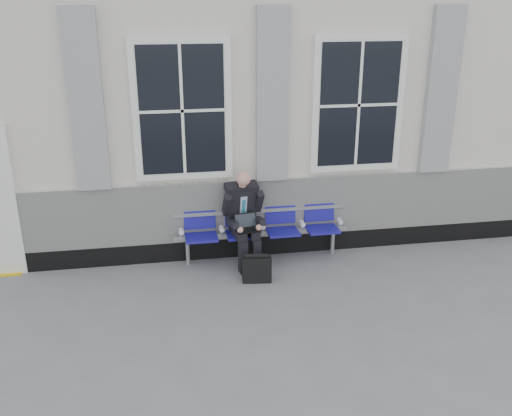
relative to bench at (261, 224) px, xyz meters
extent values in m
plane|color=slate|center=(1.07, -1.32, -0.55)|extent=(70.00, 70.00, 0.00)
cube|color=beige|center=(1.07, 2.18, 1.55)|extent=(14.00, 4.00, 4.20)
cube|color=black|center=(1.07, 0.15, -0.40)|extent=(14.00, 0.10, 0.30)
cube|color=silver|center=(1.07, 0.14, 0.20)|extent=(14.00, 0.08, 0.90)
cube|color=#94979A|center=(-2.33, 0.12, 1.85)|extent=(0.45, 0.14, 2.40)
cube|color=#94979A|center=(0.17, 0.12, 1.85)|extent=(0.45, 0.14, 2.40)
cube|color=#94979A|center=(2.67, 0.12, 1.85)|extent=(0.45, 0.14, 2.40)
cube|color=white|center=(-1.08, 0.14, 1.70)|extent=(1.35, 0.10, 1.95)
cube|color=black|center=(-1.08, 0.09, 1.70)|extent=(1.15, 0.02, 1.75)
cube|color=white|center=(1.42, 0.14, 1.70)|extent=(1.35, 0.10, 1.95)
cube|color=black|center=(1.42, 0.09, 1.70)|extent=(1.15, 0.02, 1.75)
cube|color=#9EA0A3|center=(0.00, -0.02, -0.13)|extent=(2.60, 0.07, 0.07)
cube|color=#9EA0A3|center=(0.00, 0.10, 0.18)|extent=(2.60, 0.05, 0.05)
cylinder|color=#9EA0A3|center=(-1.10, -0.02, -0.36)|extent=(0.06, 0.06, 0.39)
cylinder|color=#9EA0A3|center=(1.10, -0.02, -0.36)|extent=(0.06, 0.06, 0.39)
cube|color=#130F87|center=(-0.90, -0.10, -0.10)|extent=(0.46, 0.42, 0.07)
cube|color=#130F87|center=(-0.90, 0.11, 0.16)|extent=(0.46, 0.10, 0.40)
cube|color=#130F87|center=(-0.30, -0.10, -0.10)|extent=(0.46, 0.42, 0.07)
cube|color=#130F87|center=(-0.30, 0.11, 0.16)|extent=(0.46, 0.10, 0.40)
cube|color=#130F87|center=(0.30, -0.10, -0.10)|extent=(0.46, 0.42, 0.07)
cube|color=#130F87|center=(0.30, 0.11, 0.16)|extent=(0.46, 0.10, 0.40)
cube|color=#130F87|center=(0.90, -0.10, -0.10)|extent=(0.46, 0.42, 0.07)
cube|color=#130F87|center=(0.90, 0.11, 0.16)|extent=(0.46, 0.10, 0.40)
cylinder|color=white|center=(-1.18, -0.07, 0.00)|extent=(0.07, 0.12, 0.07)
cylinder|color=white|center=(-0.60, -0.07, 0.00)|extent=(0.07, 0.12, 0.07)
cylinder|color=white|center=(0.00, -0.07, 0.00)|extent=(0.07, 0.12, 0.07)
cylinder|color=white|center=(0.60, -0.07, 0.00)|extent=(0.07, 0.12, 0.07)
cylinder|color=white|center=(1.18, -0.07, 0.00)|extent=(0.07, 0.12, 0.07)
cube|color=black|center=(-0.33, -0.48, -0.51)|extent=(0.14, 0.27, 0.09)
cube|color=black|center=(-0.14, -0.45, -0.51)|extent=(0.14, 0.27, 0.09)
cube|color=black|center=(-0.34, -0.42, -0.31)|extent=(0.13, 0.14, 0.47)
cube|color=black|center=(-0.15, -0.40, -0.31)|extent=(0.13, 0.14, 0.47)
cube|color=black|center=(-0.37, -0.21, -0.01)|extent=(0.20, 0.45, 0.14)
cube|color=black|center=(-0.18, -0.18, -0.01)|extent=(0.20, 0.45, 0.14)
cube|color=black|center=(-0.30, 0.00, 0.31)|extent=(0.45, 0.39, 0.62)
cube|color=#AABBDF|center=(-0.29, -0.12, 0.33)|extent=(0.11, 0.11, 0.35)
cube|color=teal|center=(-0.28, -0.13, 0.31)|extent=(0.05, 0.08, 0.29)
cube|color=black|center=(-0.30, -0.03, 0.60)|extent=(0.50, 0.30, 0.14)
cylinder|color=#DA9B88|center=(-0.29, -0.08, 0.67)|extent=(0.11, 0.11, 0.10)
sphere|color=#DA9B88|center=(-0.28, -0.14, 0.77)|extent=(0.20, 0.20, 0.20)
cube|color=black|center=(-0.52, -0.13, 0.39)|extent=(0.14, 0.29, 0.36)
cube|color=black|center=(-0.06, -0.07, 0.39)|extent=(0.14, 0.29, 0.36)
cube|color=black|center=(-0.46, -0.30, 0.15)|extent=(0.13, 0.31, 0.14)
cube|color=black|center=(-0.07, -0.25, 0.15)|extent=(0.13, 0.31, 0.14)
sphere|color=#DA9B88|center=(-0.38, -0.43, 0.11)|extent=(0.09, 0.09, 0.09)
sphere|color=#DA9B88|center=(-0.11, -0.39, 0.11)|extent=(0.09, 0.09, 0.09)
cube|color=black|center=(-0.26, -0.33, 0.06)|extent=(0.35, 0.27, 0.02)
cube|color=black|center=(-0.27, -0.22, 0.17)|extent=(0.33, 0.13, 0.21)
cube|color=black|center=(-0.27, -0.23, 0.17)|extent=(0.30, 0.11, 0.18)
cube|color=black|center=(-0.19, -0.71, -0.37)|extent=(0.42, 0.22, 0.36)
cylinder|color=black|center=(-0.19, -0.71, -0.17)|extent=(0.32, 0.10, 0.06)
camera|label=1|loc=(-1.39, -7.65, 3.20)|focal=40.00mm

